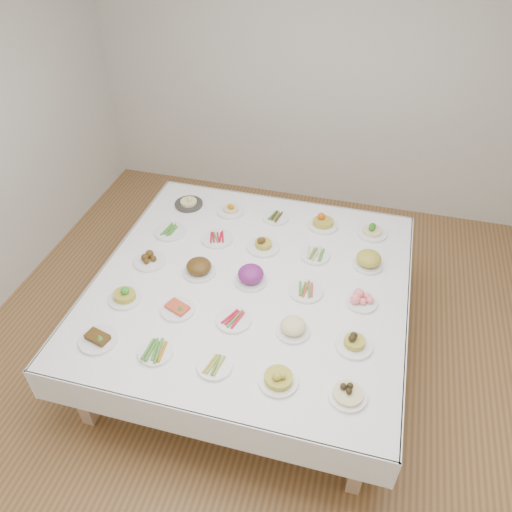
% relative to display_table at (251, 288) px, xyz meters
% --- Properties ---
extents(room_envelope, '(5.02, 5.02, 2.81)m').
position_rel_display_table_xyz_m(room_envelope, '(0.17, -0.13, 1.15)').
color(room_envelope, olive).
rests_on(room_envelope, ground).
extents(display_table, '(2.29, 2.29, 0.75)m').
position_rel_display_table_xyz_m(display_table, '(0.00, 0.00, 0.00)').
color(display_table, white).
rests_on(display_table, ground).
extents(dish_0, '(0.25, 0.25, 0.10)m').
position_rel_display_table_xyz_m(dish_0, '(-0.81, -0.80, 0.10)').
color(dish_0, white).
rests_on(dish_0, display_table).
extents(dish_1, '(0.22, 0.22, 0.05)m').
position_rel_display_table_xyz_m(dish_1, '(-0.41, -0.80, 0.09)').
color(dish_1, white).
rests_on(dish_1, display_table).
extents(dish_2, '(0.22, 0.22, 0.05)m').
position_rel_display_table_xyz_m(dish_2, '(-0.01, -0.80, 0.08)').
color(dish_2, white).
rests_on(dish_2, display_table).
extents(dish_3, '(0.25, 0.24, 0.14)m').
position_rel_display_table_xyz_m(dish_3, '(0.40, -0.81, 0.13)').
color(dish_3, white).
rests_on(dish_3, display_table).
extents(dish_4, '(0.23, 0.23, 0.13)m').
position_rel_display_table_xyz_m(dish_4, '(0.81, -0.80, 0.13)').
color(dish_4, white).
rests_on(dish_4, display_table).
extents(dish_5, '(0.23, 0.23, 0.15)m').
position_rel_display_table_xyz_m(dish_5, '(-0.81, -0.41, 0.13)').
color(dish_5, white).
rests_on(dish_5, display_table).
extents(dish_6, '(0.23, 0.23, 0.10)m').
position_rel_display_table_xyz_m(dish_6, '(-0.41, -0.41, 0.10)').
color(dish_6, white).
rests_on(dish_6, display_table).
extents(dish_7, '(0.24, 0.24, 0.06)m').
position_rel_display_table_xyz_m(dish_7, '(-0.01, -0.41, 0.09)').
color(dish_7, white).
rests_on(dish_7, display_table).
extents(dish_8, '(0.22, 0.22, 0.13)m').
position_rel_display_table_xyz_m(dish_8, '(0.40, -0.40, 0.13)').
color(dish_8, white).
rests_on(dish_8, display_table).
extents(dish_9, '(0.24, 0.24, 0.13)m').
position_rel_display_table_xyz_m(dish_9, '(0.81, -0.41, 0.13)').
color(dish_9, white).
rests_on(dish_9, display_table).
extents(dish_10, '(0.24, 0.24, 0.09)m').
position_rel_display_table_xyz_m(dish_10, '(-0.81, 0.01, 0.10)').
color(dish_10, white).
rests_on(dish_10, display_table).
extents(dish_11, '(0.24, 0.24, 0.14)m').
position_rel_display_table_xyz_m(dish_11, '(-0.40, -0.00, 0.13)').
color(dish_11, white).
rests_on(dish_11, display_table).
extents(dish_12, '(0.27, 0.27, 0.15)m').
position_rel_display_table_xyz_m(dish_12, '(0.00, 0.00, 0.14)').
color(dish_12, white).
rests_on(dish_12, display_table).
extents(dish_13, '(0.24, 0.24, 0.05)m').
position_rel_display_table_xyz_m(dish_13, '(0.41, -0.00, 0.09)').
color(dish_13, white).
rests_on(dish_13, display_table).
extents(dish_14, '(0.22, 0.22, 0.10)m').
position_rel_display_table_xyz_m(dish_14, '(0.81, -0.01, 0.11)').
color(dish_14, white).
rests_on(dish_14, display_table).
extents(dish_15, '(0.26, 0.26, 0.06)m').
position_rel_display_table_xyz_m(dish_15, '(-0.80, 0.40, 0.09)').
color(dish_15, white).
rests_on(dish_15, display_table).
extents(dish_16, '(0.25, 0.25, 0.05)m').
position_rel_display_table_xyz_m(dish_16, '(-0.40, 0.41, 0.08)').
color(dish_16, white).
rests_on(dish_16, display_table).
extents(dish_17, '(0.26, 0.26, 0.14)m').
position_rel_display_table_xyz_m(dish_17, '(-0.01, 0.41, 0.13)').
color(dish_17, white).
rests_on(dish_17, display_table).
extents(dish_18, '(0.23, 0.23, 0.05)m').
position_rel_display_table_xyz_m(dish_18, '(0.41, 0.41, 0.09)').
color(dish_18, white).
rests_on(dish_18, display_table).
extents(dish_19, '(0.26, 0.26, 0.15)m').
position_rel_display_table_xyz_m(dish_19, '(0.82, 0.41, 0.14)').
color(dish_19, white).
rests_on(dish_19, display_table).
extents(dish_20, '(0.25, 0.25, 0.11)m').
position_rel_display_table_xyz_m(dish_20, '(-0.80, 0.82, 0.11)').
color(dish_20, '#2E2C29').
rests_on(dish_20, display_table).
extents(dish_21, '(0.23, 0.23, 0.11)m').
position_rel_display_table_xyz_m(dish_21, '(-0.41, 0.81, 0.11)').
color(dish_21, white).
rests_on(dish_21, display_table).
extents(dish_22, '(0.22, 0.22, 0.05)m').
position_rel_display_table_xyz_m(dish_22, '(-0.01, 0.82, 0.08)').
color(dish_22, white).
rests_on(dish_22, display_table).
extents(dish_23, '(0.26, 0.25, 0.15)m').
position_rel_display_table_xyz_m(dish_23, '(0.40, 0.81, 0.14)').
color(dish_23, white).
rests_on(dish_23, display_table).
extents(dish_24, '(0.24, 0.24, 0.14)m').
position_rel_display_table_xyz_m(dish_24, '(0.81, 0.81, 0.13)').
color(dish_24, white).
rests_on(dish_24, display_table).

